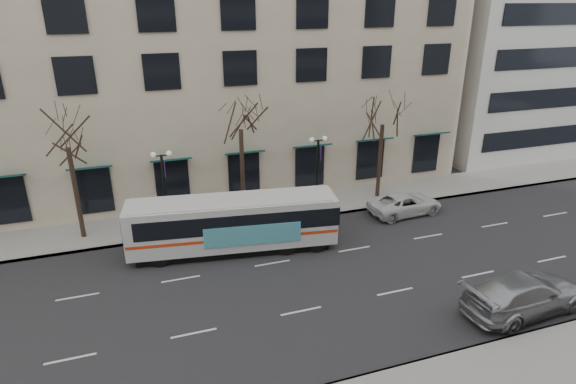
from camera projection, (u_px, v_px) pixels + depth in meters
name	position (u px, v px, depth m)	size (l,w,h in m)	color
ground	(286.00, 285.00, 24.53)	(160.00, 160.00, 0.00)	black
sidewalk_far	(312.00, 204.00, 33.88)	(80.00, 4.00, 0.15)	gray
building_hotel	(177.00, 19.00, 37.82)	(40.00, 20.00, 24.00)	#BBA98F
tree_far_left	(65.00, 131.00, 26.75)	(3.60, 3.60, 8.34)	black
tree_far_mid	(240.00, 115.00, 29.64)	(3.60, 3.60, 8.55)	black
tree_far_right	(384.00, 111.00, 32.79)	(3.60, 3.60, 8.06)	black
lamp_post_left	(165.00, 187.00, 29.13)	(1.22, 0.45, 5.21)	black
lamp_post_right	(318.00, 170.00, 32.09)	(1.22, 0.45, 5.21)	black
city_bus	(234.00, 222.00, 27.34)	(12.02, 4.18, 3.19)	silver
silver_car	(525.00, 294.00, 22.24)	(2.54, 6.25, 1.81)	#999BA0
white_pickup	(405.00, 204.00, 32.42)	(2.34, 5.08, 1.41)	silver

